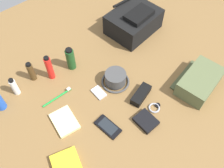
{
  "coord_description": "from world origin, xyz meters",
  "views": [
    {
      "loc": [
        -0.5,
        -0.6,
        1.16
      ],
      "look_at": [
        0.0,
        0.0,
        0.04
      ],
      "focal_mm": 40.01,
      "sensor_mm": 36.0,
      "label": 1
    }
  ],
  "objects_px": {
    "backpack": "(134,21)",
    "cologne_bottle": "(31,72)",
    "media_player": "(99,93)",
    "sunscreen_spray": "(49,68)",
    "bucket_hat": "(115,79)",
    "notepad": "(65,121)",
    "shampoo_bottle": "(71,59)",
    "cell_phone": "(108,127)",
    "toothbrush": "(59,96)",
    "sunglasses_case": "(141,95)",
    "wristwatch": "(155,108)",
    "toiletry_pouch": "(199,81)",
    "toothpaste_tube": "(14,87)",
    "wallet": "(145,121)"
  },
  "relations": [
    {
      "from": "cell_phone",
      "to": "sunglasses_case",
      "type": "height_order",
      "value": "sunglasses_case"
    },
    {
      "from": "sunscreen_spray",
      "to": "media_player",
      "type": "height_order",
      "value": "sunscreen_spray"
    },
    {
      "from": "cologne_bottle",
      "to": "toothbrush",
      "type": "relative_size",
      "value": 0.72
    },
    {
      "from": "toiletry_pouch",
      "to": "sunscreen_spray",
      "type": "xyz_separation_m",
      "value": [
        -0.6,
        0.58,
        0.04
      ]
    },
    {
      "from": "backpack",
      "to": "wristwatch",
      "type": "distance_m",
      "value": 0.61
    },
    {
      "from": "toothpaste_tube",
      "to": "cell_phone",
      "type": "bearing_deg",
      "value": -62.04
    },
    {
      "from": "toiletry_pouch",
      "to": "cologne_bottle",
      "type": "xyz_separation_m",
      "value": [
        -0.68,
        0.63,
        0.02
      ]
    },
    {
      "from": "cologne_bottle",
      "to": "sunscreen_spray",
      "type": "xyz_separation_m",
      "value": [
        0.09,
        -0.06,
        0.02
      ]
    },
    {
      "from": "toiletry_pouch",
      "to": "cell_phone",
      "type": "distance_m",
      "value": 0.56
    },
    {
      "from": "shampoo_bottle",
      "to": "sunglasses_case",
      "type": "bearing_deg",
      "value": -67.36
    },
    {
      "from": "backpack",
      "to": "cell_phone",
      "type": "bearing_deg",
      "value": -142.16
    },
    {
      "from": "cologne_bottle",
      "to": "wristwatch",
      "type": "distance_m",
      "value": 0.71
    },
    {
      "from": "media_player",
      "to": "notepad",
      "type": "bearing_deg",
      "value": -173.47
    },
    {
      "from": "toothpaste_tube",
      "to": "wallet",
      "type": "distance_m",
      "value": 0.72
    },
    {
      "from": "backpack",
      "to": "cologne_bottle",
      "type": "relative_size",
      "value": 2.65
    },
    {
      "from": "sunscreen_spray",
      "to": "notepad",
      "type": "height_order",
      "value": "sunscreen_spray"
    },
    {
      "from": "sunscreen_spray",
      "to": "sunglasses_case",
      "type": "relative_size",
      "value": 1.21
    },
    {
      "from": "sunscreen_spray",
      "to": "cell_phone",
      "type": "height_order",
      "value": "sunscreen_spray"
    },
    {
      "from": "sunscreen_spray",
      "to": "wallet",
      "type": "xyz_separation_m",
      "value": [
        0.21,
        -0.56,
        -0.07
      ]
    },
    {
      "from": "toothpaste_tube",
      "to": "sunglasses_case",
      "type": "bearing_deg",
      "value": -41.62
    },
    {
      "from": "backpack",
      "to": "sunscreen_spray",
      "type": "xyz_separation_m",
      "value": [
        -0.62,
        0.01,
        0.01
      ]
    },
    {
      "from": "toiletry_pouch",
      "to": "sunglasses_case",
      "type": "bearing_deg",
      "value": 152.77
    },
    {
      "from": "backpack",
      "to": "wallet",
      "type": "xyz_separation_m",
      "value": [
        -0.41,
        -0.55,
        -0.06
      ]
    },
    {
      "from": "backpack",
      "to": "sunglasses_case",
      "type": "height_order",
      "value": "backpack"
    },
    {
      "from": "shampoo_bottle",
      "to": "toothbrush",
      "type": "relative_size",
      "value": 0.83
    },
    {
      "from": "backpack",
      "to": "media_player",
      "type": "distance_m",
      "value": 0.55
    },
    {
      "from": "toothpaste_tube",
      "to": "wallet",
      "type": "height_order",
      "value": "toothpaste_tube"
    },
    {
      "from": "sunglasses_case",
      "to": "media_player",
      "type": "bearing_deg",
      "value": 118.11
    },
    {
      "from": "sunscreen_spray",
      "to": "toothbrush",
      "type": "relative_size",
      "value": 0.93
    },
    {
      "from": "cell_phone",
      "to": "sunglasses_case",
      "type": "distance_m",
      "value": 0.26
    },
    {
      "from": "notepad",
      "to": "toothpaste_tube",
      "type": "bearing_deg",
      "value": 114.72
    },
    {
      "from": "bucket_hat",
      "to": "media_player",
      "type": "distance_m",
      "value": 0.12
    },
    {
      "from": "toothpaste_tube",
      "to": "sunglasses_case",
      "type": "xyz_separation_m",
      "value": [
        0.51,
        -0.45,
        -0.04
      ]
    },
    {
      "from": "cell_phone",
      "to": "toothbrush",
      "type": "relative_size",
      "value": 0.79
    },
    {
      "from": "notepad",
      "to": "shampoo_bottle",
      "type": "bearing_deg",
      "value": 56.54
    },
    {
      "from": "bucket_hat",
      "to": "notepad",
      "type": "xyz_separation_m",
      "value": [
        -0.36,
        -0.03,
        -0.03
      ]
    },
    {
      "from": "backpack",
      "to": "notepad",
      "type": "xyz_separation_m",
      "value": [
        -0.73,
        -0.28,
        -0.07
      ]
    },
    {
      "from": "toiletry_pouch",
      "to": "wristwatch",
      "type": "bearing_deg",
      "value": 169.85
    },
    {
      "from": "cologne_bottle",
      "to": "wallet",
      "type": "bearing_deg",
      "value": -63.88
    },
    {
      "from": "cologne_bottle",
      "to": "toothbrush",
      "type": "xyz_separation_m",
      "value": [
        0.04,
        -0.2,
        -0.06
      ]
    },
    {
      "from": "backpack",
      "to": "cell_phone",
      "type": "xyz_separation_m",
      "value": [
        -0.57,
        -0.45,
        -0.07
      ]
    },
    {
      "from": "cologne_bottle",
      "to": "notepad",
      "type": "xyz_separation_m",
      "value": [
        -0.02,
        -0.35,
        -0.05
      ]
    },
    {
      "from": "sunscreen_spray",
      "to": "toothbrush",
      "type": "xyz_separation_m",
      "value": [
        -0.04,
        -0.14,
        -0.08
      ]
    },
    {
      "from": "wristwatch",
      "to": "sunglasses_case",
      "type": "height_order",
      "value": "sunglasses_case"
    },
    {
      "from": "backpack",
      "to": "wallet",
      "type": "relative_size",
      "value": 3.15
    },
    {
      "from": "bucket_hat",
      "to": "wristwatch",
      "type": "xyz_separation_m",
      "value": [
        0.05,
        -0.26,
        -0.03
      ]
    },
    {
      "from": "wallet",
      "to": "toiletry_pouch",
      "type": "bearing_deg",
      "value": -5.01
    },
    {
      "from": "bucket_hat",
      "to": "media_player",
      "type": "xyz_separation_m",
      "value": [
        -0.12,
        0.0,
        -0.03
      ]
    },
    {
      "from": "bucket_hat",
      "to": "sunscreen_spray",
      "type": "bearing_deg",
      "value": 134.43
    },
    {
      "from": "cologne_bottle",
      "to": "cell_phone",
      "type": "distance_m",
      "value": 0.53
    }
  ]
}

